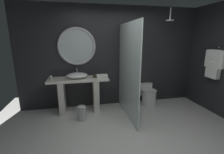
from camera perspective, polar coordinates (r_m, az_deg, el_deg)
ground_plane at (r=2.99m, az=8.60°, el=-23.19°), size 5.76×5.76×0.00m
back_wall_panel at (r=4.24m, az=0.29°, el=7.19°), size 4.80×0.10×2.60m
side_wall_right at (r=4.42m, az=35.42°, el=4.92°), size 0.10×2.47×2.60m
vanity_counter at (r=4.00m, az=-11.80°, el=-5.03°), size 1.43×0.52×0.85m
vessel_sink at (r=3.91m, az=-12.49°, el=0.57°), size 0.51×0.42×0.21m
tumbler_cup at (r=3.95m, az=-21.21°, el=-0.22°), size 0.06×0.06×0.09m
tissue_box at (r=3.92m, az=-5.70°, el=0.42°), size 0.16×0.13×0.07m
round_wall_mirror at (r=4.04m, az=-12.58°, el=10.74°), size 0.93×0.06×0.93m
shower_glass_panel at (r=3.57m, az=5.81°, el=1.99°), size 0.02×1.48×2.12m
rain_shower_head at (r=4.25m, az=20.19°, el=19.01°), size 0.19×0.19×0.31m
hanging_bathrobe at (r=4.41m, az=32.94°, el=4.49°), size 0.20×0.51×0.73m
toilet at (r=4.50m, az=12.84°, el=-6.36°), size 0.39×0.58×0.55m
waste_bin at (r=3.67m, az=-10.84°, el=-12.55°), size 0.20×0.20×0.34m
folded_hand_towel at (r=3.77m, az=-3.61°, el=0.14°), size 0.26×0.17×0.10m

